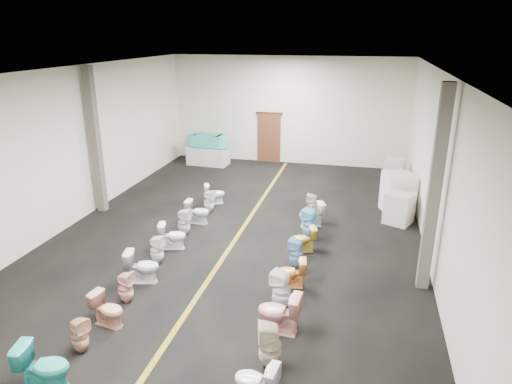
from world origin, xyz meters
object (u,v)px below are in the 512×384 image
at_px(toilet_left_0, 44,367).
at_px(toilet_right_8, 310,224).
at_px(toilet_left_1, 80,335).
at_px(toilet_right_10, 312,205).
at_px(toilet_left_7, 184,222).
at_px(toilet_right_6, 296,253).
at_px(toilet_right_1, 256,382).
at_px(toilet_left_3, 126,287).
at_px(display_table, 208,156).
at_px(bathtub, 208,140).
at_px(toilet_right_9, 311,215).
at_px(appliance_crate_b, 398,193).
at_px(appliance_crate_d, 394,172).
at_px(appliance_crate_c, 395,185).
at_px(toilet_left_6, 173,236).
at_px(appliance_crate_a, 399,208).
at_px(toilet_left_9, 209,201).
at_px(toilet_right_3, 279,312).
at_px(toilet_left_4, 142,266).
at_px(toilet_left_5, 157,250).
at_px(toilet_left_2, 108,309).
at_px(toilet_right_5, 291,273).
at_px(toilet_right_2, 270,345).
at_px(toilet_right_4, 281,290).
at_px(toilet_left_10, 215,194).
at_px(toilet_right_7, 303,239).

bearing_deg(toilet_left_0, toilet_right_8, -38.10).
xyz_separation_m(toilet_left_1, toilet_right_10, (3.22, 7.34, 0.01)).
distance_m(toilet_left_7, toilet_right_6, 3.52).
relative_size(toilet_right_1, toilet_right_10, 1.01).
xyz_separation_m(toilet_left_3, toilet_right_6, (3.24, 2.35, 0.02)).
height_order(display_table, bathtub, bathtub).
bearing_deg(toilet_right_10, toilet_right_9, 13.07).
relative_size(appliance_crate_b, toilet_left_3, 1.75).
bearing_deg(appliance_crate_b, toilet_right_6, -120.12).
bearing_deg(toilet_right_8, appliance_crate_b, 161.55).
xyz_separation_m(appliance_crate_d, toilet_right_8, (-2.43, -5.51, -0.05)).
relative_size(appliance_crate_c, toilet_left_6, 1.25).
xyz_separation_m(appliance_crate_a, toilet_left_9, (-5.77, -0.51, -0.10)).
xyz_separation_m(toilet_left_7, toilet_right_1, (3.41, -5.47, -0.03)).
relative_size(appliance_crate_c, toilet_left_0, 1.07).
height_order(appliance_crate_a, toilet_left_0, appliance_crate_a).
bearing_deg(toilet_right_10, toilet_right_3, 9.03).
relative_size(appliance_crate_a, toilet_left_3, 1.33).
bearing_deg(toilet_left_4, toilet_left_5, -7.95).
bearing_deg(toilet_right_6, toilet_left_2, -32.79).
bearing_deg(toilet_left_1, toilet_left_6, 21.10).
bearing_deg(toilet_right_5, toilet_right_6, 172.07).
height_order(toilet_right_2, toilet_right_4, toilet_right_2).
height_order(toilet_left_3, toilet_right_8, toilet_right_8).
height_order(toilet_left_7, toilet_left_10, toilet_left_7).
bearing_deg(appliance_crate_c, toilet_right_2, -104.60).
relative_size(toilet_left_6, toilet_right_3, 0.85).
xyz_separation_m(appliance_crate_c, toilet_left_7, (-5.88, -4.64, -0.06)).
height_order(bathtub, toilet_left_3, bathtub).
bearing_deg(toilet_right_6, toilet_left_1, -26.69).
xyz_separation_m(display_table, bathtub, (0.00, 0.00, 0.69)).
bearing_deg(toilet_left_4, toilet_right_4, -107.81).
relative_size(toilet_left_4, toilet_right_4, 0.90).
bearing_deg(appliance_crate_d, appliance_crate_c, -90.00).
height_order(appliance_crate_a, toilet_left_5, appliance_crate_a).
height_order(toilet_left_4, toilet_left_10, toilet_left_4).
distance_m(toilet_left_3, toilet_right_10, 6.56).
bearing_deg(toilet_left_9, toilet_right_5, -125.06).
bearing_deg(toilet_right_8, appliance_crate_a, 149.29).
xyz_separation_m(display_table, toilet_left_0, (1.85, -13.07, 0.04)).
bearing_deg(toilet_left_3, toilet_left_4, 7.36).
xyz_separation_m(toilet_left_5, toilet_left_7, (0.01, 1.71, 0.02)).
bearing_deg(toilet_left_9, toilet_left_4, -166.09).
height_order(toilet_right_4, toilet_right_6, toilet_right_4).
bearing_deg(display_table, toilet_left_10, -68.23).
height_order(toilet_left_7, toilet_right_1, toilet_left_7).
xyz_separation_m(appliance_crate_b, toilet_right_10, (-2.56, -1.00, -0.26)).
relative_size(toilet_right_7, toilet_right_9, 0.92).
bearing_deg(toilet_left_2, appliance_crate_a, -31.52).
height_order(toilet_left_4, toilet_right_10, toilet_left_4).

